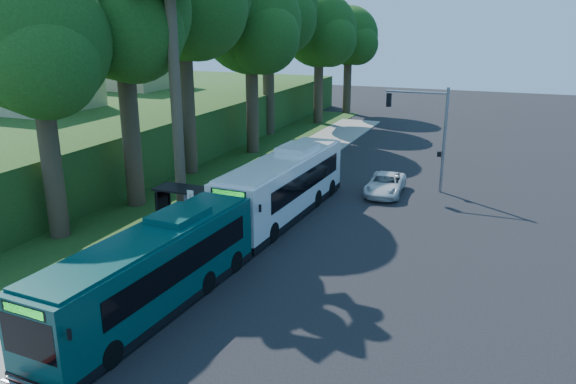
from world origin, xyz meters
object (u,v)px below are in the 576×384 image
at_px(bus_shelter, 183,200).
at_px(teal_bus, 153,269).
at_px(white_bus, 284,184).
at_px(pickup, 385,184).

bearing_deg(bus_shelter, teal_bus, -65.54).
relative_size(white_bus, teal_bus, 1.08).
bearing_deg(teal_bus, white_bus, 90.84).
relative_size(bus_shelter, white_bus, 0.25).
height_order(bus_shelter, pickup, bus_shelter).
relative_size(white_bus, pickup, 2.65).
bearing_deg(pickup, teal_bus, -108.24).
xyz_separation_m(teal_bus, pickup, (5.14, 18.83, -1.05)).
distance_m(bus_shelter, pickup, 14.08).
bearing_deg(white_bus, pickup, 55.46).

